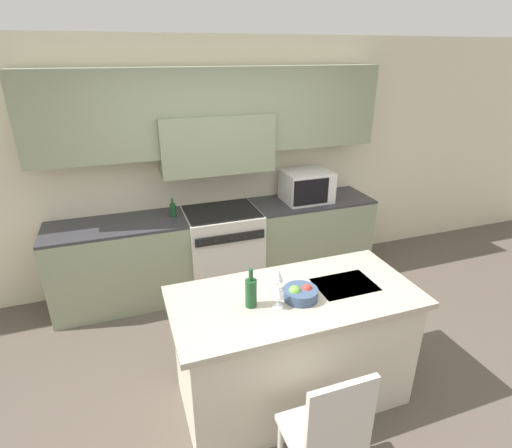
% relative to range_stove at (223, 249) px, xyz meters
% --- Properties ---
extents(ground_plane, '(10.00, 10.00, 0.00)m').
position_rel_range_stove_xyz_m(ground_plane, '(0.00, -1.64, -0.47)').
color(ground_plane, brown).
extents(back_cabinetry, '(10.00, 0.46, 2.70)m').
position_rel_range_stove_xyz_m(back_cabinetry, '(0.00, 0.27, 1.13)').
color(back_cabinetry, beige).
rests_on(back_cabinetry, ground_plane).
extents(back_counter, '(3.62, 0.62, 0.92)m').
position_rel_range_stove_xyz_m(back_counter, '(0.00, 0.02, -0.01)').
color(back_counter, gray).
rests_on(back_counter, ground_plane).
extents(range_stove, '(0.81, 0.70, 0.93)m').
position_rel_range_stove_xyz_m(range_stove, '(0.00, 0.00, 0.00)').
color(range_stove, beige).
rests_on(range_stove, ground_plane).
extents(microwave, '(0.54, 0.43, 0.36)m').
position_rel_range_stove_xyz_m(microwave, '(1.03, 0.02, 0.63)').
color(microwave, silver).
rests_on(microwave, back_counter).
extents(kitchen_island, '(1.78, 0.85, 0.94)m').
position_rel_range_stove_xyz_m(kitchen_island, '(0.08, -1.77, 0.01)').
color(kitchen_island, beige).
rests_on(kitchen_island, ground_plane).
extents(island_chair, '(0.42, 0.40, 1.02)m').
position_rel_range_stove_xyz_m(island_chair, '(-0.08, -2.59, 0.10)').
color(island_chair, beige).
rests_on(island_chair, ground_plane).
extents(wine_bottle, '(0.08, 0.08, 0.29)m').
position_rel_range_stove_xyz_m(wine_bottle, '(-0.26, -1.79, 0.58)').
color(wine_bottle, '#194723').
rests_on(wine_bottle, kitchen_island).
extents(wine_glass_near, '(0.08, 0.08, 0.18)m').
position_rel_range_stove_xyz_m(wine_glass_near, '(-0.10, -1.87, 0.60)').
color(wine_glass_near, white).
rests_on(wine_glass_near, kitchen_island).
extents(wine_glass_far, '(0.08, 0.08, 0.18)m').
position_rel_range_stove_xyz_m(wine_glass_far, '(-0.02, -1.67, 0.60)').
color(wine_glass_far, white).
rests_on(wine_glass_far, kitchen_island).
extents(fruit_bowl, '(0.24, 0.24, 0.11)m').
position_rel_range_stove_xyz_m(fruit_bowl, '(0.09, -1.83, 0.52)').
color(fruit_bowl, '#384C6B').
rests_on(fruit_bowl, kitchen_island).
extents(oil_bottle_on_counter, '(0.06, 0.06, 0.20)m').
position_rel_range_stove_xyz_m(oil_bottle_on_counter, '(-0.51, 0.04, 0.53)').
color(oil_bottle_on_counter, '#194723').
rests_on(oil_bottle_on_counter, back_counter).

